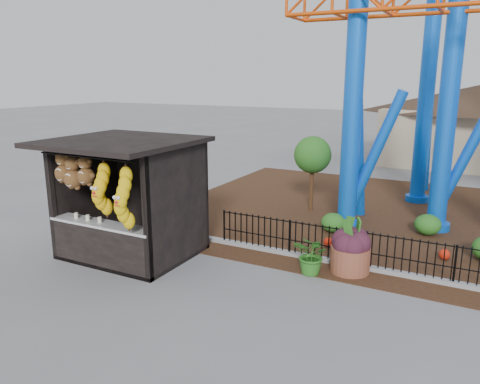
% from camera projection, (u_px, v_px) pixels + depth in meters
% --- Properties ---
extents(ground, '(120.00, 120.00, 0.00)m').
position_uv_depth(ground, '(204.00, 294.00, 10.27)').
color(ground, slate).
rests_on(ground, ground).
extents(mulch_bed, '(18.00, 12.00, 0.02)m').
position_uv_depth(mulch_bed, '(438.00, 222.00, 15.32)').
color(mulch_bed, '#331E11').
rests_on(mulch_bed, ground).
extents(curb, '(18.00, 0.18, 0.12)m').
position_uv_depth(curb, '(416.00, 277.00, 11.01)').
color(curb, gray).
rests_on(curb, ground).
extents(prize_booth, '(3.50, 3.40, 3.12)m').
position_uv_depth(prize_booth, '(123.00, 201.00, 12.03)').
color(prize_booth, black).
rests_on(prize_booth, ground).
extents(picket_fence, '(12.20, 0.06, 1.00)m').
position_uv_depth(picket_fence, '(460.00, 267.00, 10.50)').
color(picket_fence, black).
rests_on(picket_fence, ground).
extents(terracotta_planter, '(1.06, 1.06, 0.65)m').
position_uv_depth(terracotta_planter, '(350.00, 259.00, 11.37)').
color(terracotta_planter, brown).
rests_on(terracotta_planter, ground).
extents(planter_foliage, '(0.70, 0.70, 0.64)m').
position_uv_depth(planter_foliage, '(351.00, 234.00, 11.22)').
color(planter_foliage, '#341521').
rests_on(planter_foliage, terracotta_planter).
extents(potted_plant, '(1.04, 0.96, 0.98)m').
position_uv_depth(potted_plant, '(313.00, 255.00, 11.20)').
color(potted_plant, '#205318').
rests_on(potted_plant, ground).
extents(landscaping, '(9.08, 3.34, 0.66)m').
position_uv_depth(landscaping, '(456.00, 239.00, 12.86)').
color(landscaping, '#255C1B').
rests_on(landscaping, mulch_bed).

